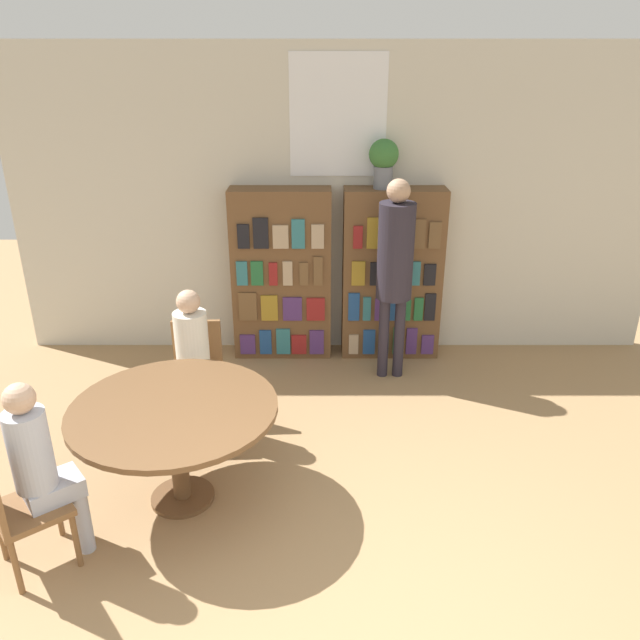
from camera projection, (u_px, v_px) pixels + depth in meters
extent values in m
cube|color=beige|center=(338.00, 206.00, 6.12)|extent=(6.40, 0.06, 3.00)
cube|color=white|center=(339.00, 116.00, 5.75)|extent=(0.90, 0.01, 1.10)
cube|color=brown|center=(283.00, 274.00, 6.20)|extent=(0.98, 0.32, 1.71)
cube|color=#4C2D6B|center=(249.00, 344.00, 6.32)|extent=(0.15, 0.02, 0.21)
cube|color=navy|center=(267.00, 342.00, 6.31)|extent=(0.12, 0.02, 0.26)
cube|color=#2D707A|center=(284.00, 341.00, 6.30)|extent=(0.14, 0.02, 0.28)
cube|color=maroon|center=(300.00, 344.00, 6.32)|extent=(0.15, 0.02, 0.21)
cube|color=#4C2D6B|center=(318.00, 342.00, 6.31)|extent=(0.14, 0.02, 0.26)
cube|color=brown|center=(249.00, 307.00, 6.15)|extent=(0.18, 0.02, 0.29)
cube|color=olive|center=(271.00, 308.00, 6.16)|extent=(0.16, 0.02, 0.26)
cube|color=#4C2D6B|center=(293.00, 309.00, 6.16)|extent=(0.19, 0.02, 0.24)
cube|color=maroon|center=(317.00, 309.00, 6.16)|extent=(0.18, 0.02, 0.24)
cube|color=#2D707A|center=(243.00, 273.00, 6.02)|extent=(0.11, 0.02, 0.24)
cube|color=#236638|center=(258.00, 273.00, 6.02)|extent=(0.12, 0.02, 0.24)
cube|color=maroon|center=(274.00, 274.00, 6.02)|extent=(0.08, 0.02, 0.23)
cube|color=tan|center=(289.00, 273.00, 6.02)|extent=(0.09, 0.02, 0.24)
cube|color=brown|center=(305.00, 274.00, 6.02)|extent=(0.09, 0.02, 0.23)
cube|color=brown|center=(319.00, 271.00, 6.01)|extent=(0.09, 0.02, 0.29)
cube|color=black|center=(244.00, 236.00, 5.87)|extent=(0.11, 0.02, 0.23)
cube|color=black|center=(262.00, 233.00, 5.86)|extent=(0.14, 0.02, 0.30)
cube|color=tan|center=(282.00, 237.00, 5.87)|extent=(0.15, 0.02, 0.23)
cube|color=#2D707A|center=(299.00, 234.00, 5.86)|extent=(0.13, 0.02, 0.28)
cube|color=tan|center=(319.00, 236.00, 5.87)|extent=(0.12, 0.02, 0.23)
cube|color=brown|center=(393.00, 274.00, 6.20)|extent=(0.98, 0.32, 1.71)
cube|color=tan|center=(355.00, 344.00, 6.32)|extent=(0.10, 0.02, 0.21)
cube|color=navy|center=(370.00, 342.00, 6.31)|extent=(0.12, 0.02, 0.26)
cube|color=#2D707A|center=(385.00, 344.00, 6.31)|extent=(0.10, 0.02, 0.22)
cube|color=#236638|center=(398.00, 341.00, 6.30)|extent=(0.09, 0.02, 0.29)
cube|color=#4C2D6B|center=(413.00, 341.00, 6.30)|extent=(0.11, 0.02, 0.28)
cube|color=#4C2D6B|center=(428.00, 345.00, 6.32)|extent=(0.12, 0.02, 0.21)
cube|color=navy|center=(355.00, 307.00, 6.15)|extent=(0.11, 0.02, 0.29)
cube|color=#2D707A|center=(368.00, 309.00, 6.16)|extent=(0.08, 0.02, 0.25)
cube|color=#4C2D6B|center=(381.00, 310.00, 6.17)|extent=(0.10, 0.02, 0.23)
cube|color=navy|center=(394.00, 307.00, 6.15)|extent=(0.10, 0.02, 0.29)
cube|color=#236638|center=(407.00, 310.00, 6.17)|extent=(0.10, 0.02, 0.22)
cube|color=#236638|center=(420.00, 309.00, 6.16)|extent=(0.09, 0.02, 0.24)
cube|color=black|center=(431.00, 307.00, 6.15)|extent=(0.11, 0.02, 0.28)
cube|color=olive|center=(359.00, 273.00, 6.02)|extent=(0.13, 0.02, 0.24)
cube|color=black|center=(376.00, 274.00, 6.02)|extent=(0.10, 0.02, 0.23)
cube|color=#4C2D6B|center=(396.00, 272.00, 6.01)|extent=(0.12, 0.02, 0.26)
cube|color=#2D707A|center=(414.00, 274.00, 6.02)|extent=(0.15, 0.02, 0.24)
cube|color=black|center=(431.00, 275.00, 6.02)|extent=(0.11, 0.02, 0.21)
cube|color=maroon|center=(359.00, 237.00, 5.87)|extent=(0.09, 0.02, 0.22)
cube|color=olive|center=(374.00, 233.00, 5.86)|extent=(0.10, 0.02, 0.30)
cube|color=#2D707A|center=(390.00, 234.00, 5.86)|extent=(0.11, 0.02, 0.28)
cube|color=tan|center=(405.00, 238.00, 5.88)|extent=(0.10, 0.02, 0.21)
cube|color=brown|center=(421.00, 234.00, 5.86)|extent=(0.11, 0.02, 0.28)
cube|color=brown|center=(436.00, 235.00, 5.87)|extent=(0.12, 0.02, 0.26)
cylinder|color=slate|center=(384.00, 177.00, 5.82)|extent=(0.18, 0.18, 0.21)
sphere|color=#387033|center=(385.00, 154.00, 5.74)|extent=(0.28, 0.28, 0.28)
cylinder|color=brown|center=(184.00, 496.00, 4.38)|extent=(0.44, 0.44, 0.03)
cylinder|color=brown|center=(179.00, 454.00, 4.24)|extent=(0.12, 0.12, 0.68)
cylinder|color=brown|center=(175.00, 409.00, 4.10)|extent=(1.38, 1.38, 0.04)
cube|color=brown|center=(33.00, 509.00, 3.68)|extent=(0.56, 0.56, 0.04)
cylinder|color=brown|center=(59.00, 510.00, 3.99)|extent=(0.04, 0.04, 0.39)
cylinder|color=brown|center=(77.00, 540.00, 3.74)|extent=(0.04, 0.04, 0.39)
cylinder|color=brown|center=(2.00, 534.00, 3.79)|extent=(0.04, 0.04, 0.39)
cylinder|color=brown|center=(17.00, 567.00, 3.55)|extent=(0.04, 0.04, 0.39)
cube|color=brown|center=(198.00, 382.00, 5.10)|extent=(0.42, 0.42, 0.04)
cube|color=brown|center=(198.00, 345.00, 5.17)|extent=(0.40, 0.05, 0.45)
cylinder|color=brown|center=(218.00, 415.00, 5.03)|extent=(0.04, 0.04, 0.39)
cylinder|color=brown|center=(176.00, 416.00, 5.02)|extent=(0.04, 0.04, 0.39)
cylinder|color=brown|center=(222.00, 394.00, 5.35)|extent=(0.04, 0.04, 0.39)
cylinder|color=brown|center=(182.00, 395.00, 5.33)|extent=(0.04, 0.04, 0.39)
cube|color=silver|center=(195.00, 382.00, 4.94)|extent=(0.28, 0.33, 0.12)
cylinder|color=silver|center=(193.00, 342.00, 4.89)|extent=(0.26, 0.26, 0.50)
sphere|color=tan|center=(189.00, 301.00, 4.75)|extent=(0.18, 0.18, 0.18)
cylinder|color=silver|center=(205.00, 419.00, 4.95)|extent=(0.10, 0.10, 0.43)
cylinder|color=silver|center=(186.00, 419.00, 4.94)|extent=(0.10, 0.10, 0.43)
cube|color=#B2B7C6|center=(55.00, 488.00, 3.73)|extent=(0.40, 0.38, 0.12)
cylinder|color=#B2B7C6|center=(31.00, 450.00, 3.56)|extent=(0.24, 0.24, 0.50)
sphere|color=tan|center=(20.00, 398.00, 3.43)|extent=(0.18, 0.18, 0.18)
cylinder|color=#B2B7C6|center=(77.00, 511.00, 3.95)|extent=(0.10, 0.10, 0.43)
cylinder|color=#B2B7C6|center=(84.00, 522.00, 3.86)|extent=(0.10, 0.10, 0.43)
cylinder|color=#28232D|center=(385.00, 337.00, 5.91)|extent=(0.10, 0.10, 0.81)
cylinder|color=#28232D|center=(400.00, 337.00, 5.91)|extent=(0.10, 0.10, 0.81)
cylinder|color=#28232D|center=(397.00, 252.00, 5.58)|extent=(0.33, 0.33, 0.88)
sphere|color=tan|center=(400.00, 191.00, 5.36)|extent=(0.21, 0.21, 0.21)
cylinder|color=#28232D|center=(405.00, 220.00, 5.75)|extent=(0.07, 0.30, 0.07)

